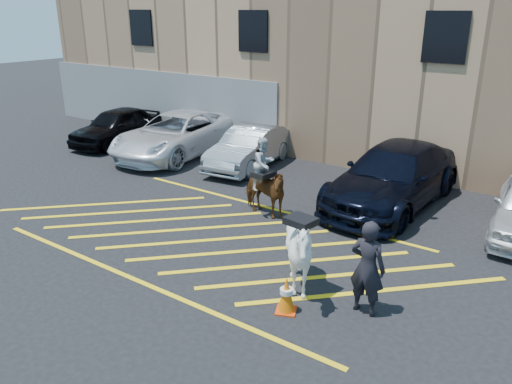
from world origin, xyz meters
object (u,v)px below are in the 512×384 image
Objects in this scene: mounted_bay at (264,185)px; traffic_cone at (286,295)px; car_white_pickup at (177,134)px; car_blue_suv at (394,176)px; handler at (368,268)px; car_black_suv at (117,126)px; saddled_white at (300,252)px; car_silver_sedan at (250,147)px.

mounted_bay reaches higher than traffic_cone.
car_blue_suv reaches higher than car_white_pickup.
car_black_suv is at bearing -20.51° from handler.
handler is at bearing -71.13° from car_blue_suv.
saddled_white reaches higher than car_white_pickup.
mounted_bay is (-2.59, -2.89, 0.04)m from car_blue_suv.
car_white_pickup is 8.78m from car_blue_suv.
car_blue_suv is at bearing 93.44° from traffic_cone.
saddled_white is 0.94m from traffic_cone.
car_blue_suv is at bearing 48.09° from mounted_bay.
car_silver_sedan is (3.23, 0.35, -0.10)m from car_white_pickup.
car_white_pickup reaches higher than traffic_cone.
car_black_suv is at bearing 152.18° from traffic_cone.
car_white_pickup is 1.00× the size of car_blue_suv.
car_silver_sedan is at bearing 132.34° from saddled_white.
car_black_suv is at bearing 177.05° from car_silver_sedan.
saddled_white is at bearing -39.45° from car_white_pickup.
handler is (1.61, -5.67, 0.08)m from car_blue_suv.
saddled_white is (12.28, -5.80, 0.13)m from car_black_suv.
car_black_suv is 2.36× the size of handler.
car_black_suv is at bearing 154.70° from saddled_white.
car_white_pickup is at bearing -27.38° from handler.
car_black_suv is 6.53m from car_silver_sedan.
car_black_suv is 12.06m from car_blue_suv.
car_blue_suv is at bearing 92.14° from saddled_white.
car_silver_sedan is 2.45× the size of saddled_white.
saddled_white is 2.43× the size of traffic_cone.
car_silver_sedan is 9.51m from handler.
traffic_cone is (0.18, -0.77, -0.51)m from saddled_white.
traffic_cone is at bearing -76.96° from saddled_white.
handler reaches higher than car_white_pickup.
car_blue_suv is 8.05× the size of traffic_cone.
saddled_white is (-1.39, -0.08, -0.06)m from handler.
saddled_white is (2.81, -2.86, -0.02)m from mounted_bay.
car_black_suv is 0.75× the size of car_white_pickup.
saddled_white is (5.77, -6.33, 0.16)m from car_silver_sedan.
car_white_pickup reaches higher than car_silver_sedan.
mounted_bay reaches higher than car_black_suv.
car_silver_sedan is 0.74× the size of car_blue_suv.
car_white_pickup reaches higher than car_black_suv.
car_white_pickup is 11.40m from traffic_cone.
handler is 2.57× the size of traffic_cone.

